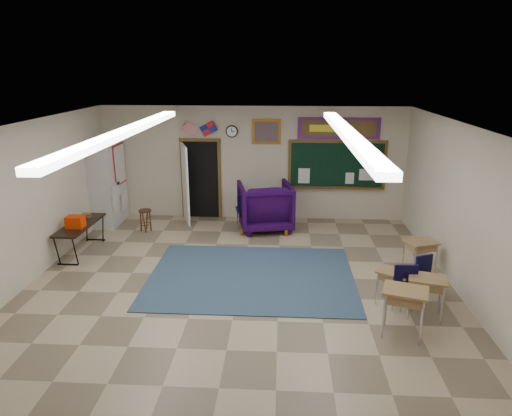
# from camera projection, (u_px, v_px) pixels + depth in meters

# --- Properties ---
(floor) EXTENTS (9.00, 9.00, 0.00)m
(floor) POSITION_uv_depth(u_px,v_px,m) (237.00, 296.00, 8.23)
(floor) COLOR tan
(floor) RESTS_ON ground
(back_wall) EXTENTS (8.00, 0.04, 3.00)m
(back_wall) POSITION_uv_depth(u_px,v_px,m) (253.00, 164.00, 12.07)
(back_wall) COLOR beige
(back_wall) RESTS_ON floor
(front_wall) EXTENTS (8.00, 0.04, 3.00)m
(front_wall) POSITION_uv_depth(u_px,v_px,m) (179.00, 402.00, 3.50)
(front_wall) COLOR beige
(front_wall) RESTS_ON floor
(left_wall) EXTENTS (0.04, 9.00, 3.00)m
(left_wall) POSITION_uv_depth(u_px,v_px,m) (10.00, 213.00, 8.01)
(left_wall) COLOR beige
(left_wall) RESTS_ON floor
(right_wall) EXTENTS (0.04, 9.00, 3.00)m
(right_wall) POSITION_uv_depth(u_px,v_px,m) (476.00, 222.00, 7.57)
(right_wall) COLOR beige
(right_wall) RESTS_ON floor
(ceiling) EXTENTS (8.00, 9.00, 0.04)m
(ceiling) POSITION_uv_depth(u_px,v_px,m) (235.00, 129.00, 7.34)
(ceiling) COLOR silver
(ceiling) RESTS_ON back_wall
(area_rug) EXTENTS (4.00, 3.00, 0.02)m
(area_rug) POSITION_uv_depth(u_px,v_px,m) (251.00, 276.00, 8.98)
(area_rug) COLOR #2F4359
(area_rug) RESTS_ON floor
(fluorescent_strips) EXTENTS (3.86, 6.00, 0.10)m
(fluorescent_strips) POSITION_uv_depth(u_px,v_px,m) (235.00, 133.00, 7.36)
(fluorescent_strips) COLOR white
(fluorescent_strips) RESTS_ON ceiling
(doorway) EXTENTS (1.10, 0.89, 2.16)m
(doorway) POSITION_uv_depth(u_px,v_px,m) (197.00, 180.00, 12.15)
(doorway) COLOR black
(doorway) RESTS_ON back_wall
(chalkboard) EXTENTS (2.55, 0.14, 1.30)m
(chalkboard) POSITION_uv_depth(u_px,v_px,m) (337.00, 166.00, 11.93)
(chalkboard) COLOR brown
(chalkboard) RESTS_ON back_wall
(bulletin_board) EXTENTS (2.10, 0.05, 0.55)m
(bulletin_board) POSITION_uv_depth(u_px,v_px,m) (339.00, 128.00, 11.64)
(bulletin_board) COLOR #AF0F1A
(bulletin_board) RESTS_ON back_wall
(framed_art_print) EXTENTS (0.75, 0.05, 0.65)m
(framed_art_print) POSITION_uv_depth(u_px,v_px,m) (266.00, 132.00, 11.77)
(framed_art_print) COLOR #9C621E
(framed_art_print) RESTS_ON back_wall
(wall_clock) EXTENTS (0.32, 0.05, 0.32)m
(wall_clock) POSITION_uv_depth(u_px,v_px,m) (232.00, 131.00, 11.82)
(wall_clock) COLOR black
(wall_clock) RESTS_ON back_wall
(wall_flags) EXTENTS (1.16, 0.06, 0.70)m
(wall_flags) POSITION_uv_depth(u_px,v_px,m) (199.00, 126.00, 11.80)
(wall_flags) COLOR red
(wall_flags) RESTS_ON back_wall
(storage_cabinet) EXTENTS (0.59, 1.25, 2.20)m
(storage_cabinet) POSITION_uv_depth(u_px,v_px,m) (108.00, 182.00, 11.78)
(storage_cabinet) COLOR #B7B7B2
(storage_cabinet) RESTS_ON floor
(wingback_armchair) EXTENTS (1.52, 1.54, 1.19)m
(wingback_armchair) POSITION_uv_depth(u_px,v_px,m) (265.00, 206.00, 11.48)
(wingback_armchair) COLOR #1E0532
(wingback_armchair) RESTS_ON floor
(student_chair_reading) EXTENTS (0.52, 0.52, 0.89)m
(student_chair_reading) POSITION_uv_depth(u_px,v_px,m) (244.00, 210.00, 11.67)
(student_chair_reading) COLOR black
(student_chair_reading) RESTS_ON floor
(student_chair_desk_a) EXTENTS (0.46, 0.46, 0.87)m
(student_chair_desk_a) POSITION_uv_depth(u_px,v_px,m) (401.00, 284.00, 7.73)
(student_chair_desk_a) COLOR black
(student_chair_desk_a) RESTS_ON floor
(student_chair_desk_b) EXTENTS (0.52, 0.52, 0.78)m
(student_chair_desk_b) POSITION_uv_depth(u_px,v_px,m) (429.00, 279.00, 8.01)
(student_chair_desk_b) COLOR black
(student_chair_desk_b) RESTS_ON floor
(student_desk_front_left) EXTENTS (0.66, 0.62, 0.64)m
(student_desk_front_left) POSITION_uv_depth(u_px,v_px,m) (393.00, 286.00, 7.83)
(student_desk_front_left) COLOR #9B7348
(student_desk_front_left) RESTS_ON floor
(student_desk_front_right) EXTENTS (0.71, 0.62, 0.71)m
(student_desk_front_right) POSITION_uv_depth(u_px,v_px,m) (420.00, 256.00, 8.98)
(student_desk_front_right) COLOR #9B7348
(student_desk_front_right) RESTS_ON floor
(student_desk_back_left) EXTENTS (0.76, 0.66, 0.78)m
(student_desk_back_left) POSITION_uv_depth(u_px,v_px,m) (404.00, 310.00, 6.90)
(student_desk_back_left) COLOR #9B7348
(student_desk_back_left) RESTS_ON floor
(student_desk_back_right) EXTENTS (0.69, 0.58, 0.71)m
(student_desk_back_right) POSITION_uv_depth(u_px,v_px,m) (426.00, 295.00, 7.44)
(student_desk_back_right) COLOR #9B7348
(student_desk_back_right) RESTS_ON floor
(folding_table) EXTENTS (0.57, 1.62, 0.91)m
(folding_table) POSITION_uv_depth(u_px,v_px,m) (81.00, 237.00, 10.06)
(folding_table) COLOR black
(folding_table) RESTS_ON floor
(wooden_stool) EXTENTS (0.31, 0.31, 0.55)m
(wooden_stool) POSITION_uv_depth(u_px,v_px,m) (146.00, 220.00, 11.39)
(wooden_stool) COLOR #4B2A16
(wooden_stool) RESTS_ON floor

